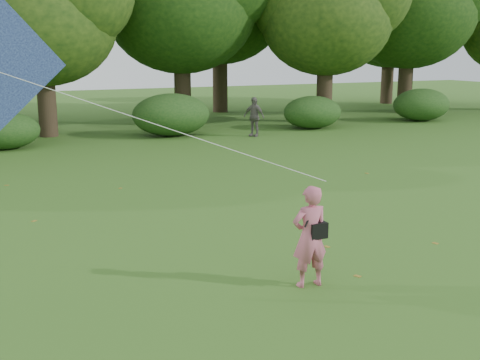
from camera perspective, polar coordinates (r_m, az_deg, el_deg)
name	(u,v)px	position (r m, az deg, el deg)	size (l,w,h in m)	color
ground	(346,289)	(10.05, 10.02, -10.13)	(100.00, 100.00, 0.00)	#265114
man_kite_flyer	(310,236)	(9.81, 6.62, -5.34)	(0.62, 0.40, 1.69)	#C75D77
bystander_right	(254,117)	(26.63, 1.33, 6.02)	(1.02, 0.42, 1.74)	#67605C
crossbody_bag	(317,229)	(9.81, 7.31, -4.68)	(0.43, 0.20, 0.69)	black
tree_line	(111,11)	(31.31, -12.14, 15.38)	(54.70, 15.30, 9.48)	#3A2D1E
shrub_band	(88,121)	(25.78, -14.23, 5.41)	(39.15, 3.22, 1.88)	#264919
fallen_leaves	(283,233)	(12.73, 4.13, -5.07)	(10.45, 13.93, 0.01)	olive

